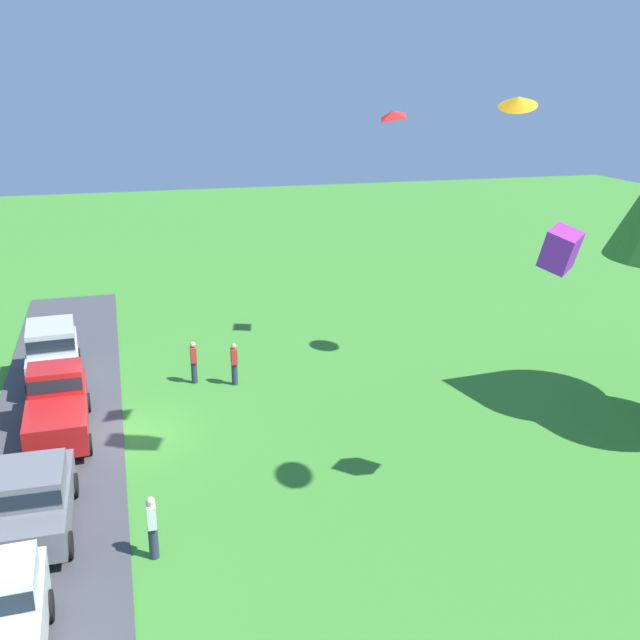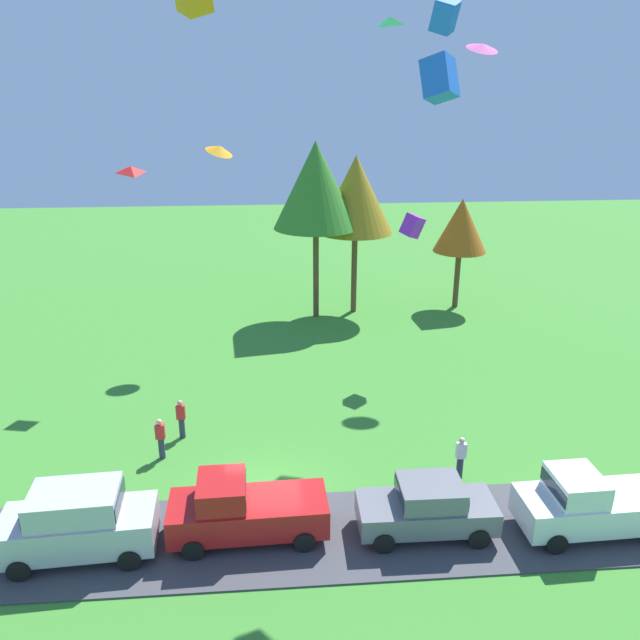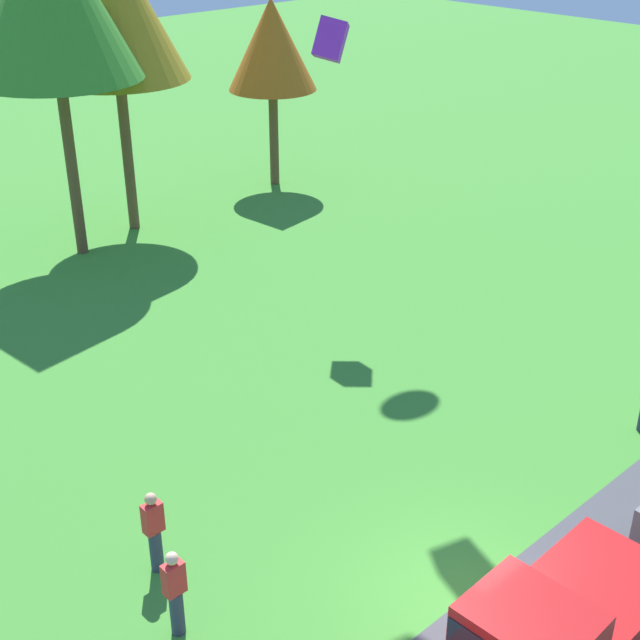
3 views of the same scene
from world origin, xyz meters
name	(u,v)px [view 1 (image 1 of 3)]	position (x,y,z in m)	size (l,w,h in m)	color
ground_plane	(124,435)	(0.00, 0.00, 0.00)	(120.00, 120.00, 0.00)	#3D842D
pavement_strip	(55,443)	(0.00, -2.21, 0.03)	(36.00, 4.40, 0.06)	#424247
car_suv_far_end	(52,351)	(-5.63, -2.48, 1.30)	(4.70, 2.26, 2.28)	#B7B7BC
car_pickup_mid_row	(57,404)	(-0.70, -2.06, 1.11)	(5.05, 2.17, 2.14)	red
car_sedan_near_entrance	(34,497)	(5.21, -2.33, 1.04)	(4.42, 1.99, 1.84)	slate
person_beside_suv	(194,362)	(-4.02, 2.82, 0.88)	(0.36, 0.24, 1.71)	#2D334C
person_watching_sky	(152,527)	(7.16, 0.57, 0.88)	(0.36, 0.24, 1.71)	#2D334C
person_on_lawn	(234,363)	(-3.43, 4.33, 0.88)	(0.36, 0.24, 1.71)	#2D334C
kite_box_mid_center	(560,249)	(7.38, 11.13, 7.29)	(0.73, 0.73, 1.03)	purple
kite_diamond_low_drifter	(392,114)	(-5.95, 11.56, 10.06)	(1.05, 1.00, 0.29)	red
kite_delta_high_right	(518,101)	(-2.07, 15.02, 10.65)	(1.45, 1.45, 0.36)	orange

